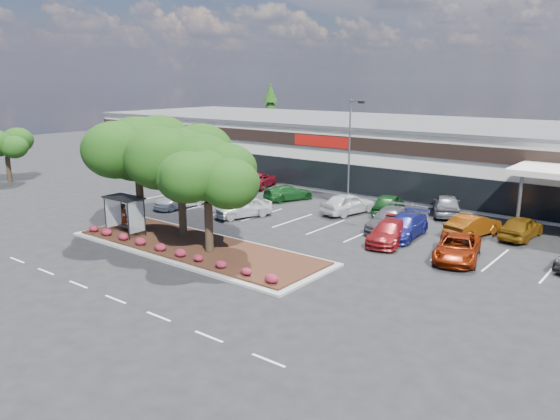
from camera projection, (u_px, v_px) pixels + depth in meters
The scene contains 28 objects.
ground at pixel (168, 273), 30.02m from camera, with size 160.00×160.00×0.00m, color black.
retail_store at pixel (426, 153), 55.22m from camera, with size 80.40×25.20×6.25m.
landscape_island at pixel (196, 247), 34.26m from camera, with size 18.00×6.00×0.26m.
lane_markings at pixel (282, 232), 38.09m from camera, with size 33.12×20.06×0.01m.
shrub_row at pixel (170, 250), 32.56m from camera, with size 17.00×0.80×0.50m, color maroon, non-canonical shape.
bus_shelter at pixel (126, 205), 36.24m from camera, with size 2.75×1.55×2.59m.
island_tree_west at pixel (139, 173), 37.28m from camera, with size 7.20×7.20×7.89m, color black, non-canonical shape.
island_tree_mid at pixel (181, 181), 35.79m from camera, with size 6.60×6.60×7.32m, color black, non-canonical shape.
island_tree_east at pixel (208, 199), 32.34m from camera, with size 5.80×5.80×6.50m, color black, non-canonical shape.
tree_west_far at pixel (7, 156), 55.87m from camera, with size 4.80×4.80×5.61m, color black, non-canonical shape.
conifer_north_west at pixel (270, 116), 82.06m from camera, with size 4.40×4.40×10.00m, color black.
person_waiting at pixel (125, 217), 37.48m from camera, with size 0.68×0.45×1.88m, color #594C47.
light_pole at pixel (350, 163), 43.52m from camera, with size 1.43×0.57×8.92m.
car_0 at pixel (212, 190), 48.48m from camera, with size 1.72×4.92×1.62m, color #1D572E.
car_1 at pixel (180, 199), 45.46m from camera, with size 1.91×4.71×1.37m, color white.
car_3 at pixel (243, 207), 42.21m from camera, with size 1.81×4.51×1.54m, color silver.
car_4 at pixel (390, 219), 38.50m from camera, with size 2.18×5.35×1.55m, color #525158.
car_5 at pixel (404, 226), 36.80m from camera, with size 2.12×5.22×1.51m, color navy.
car_6 at pixel (389, 232), 35.49m from camera, with size 2.01×4.95×1.44m, color maroon.
car_7 at pixel (457, 248), 32.18m from camera, with size 2.39×5.19×1.44m, color maroon.
car_9 at pixel (259, 180), 53.90m from camera, with size 2.45×5.32×1.48m, color maroon.
car_10 at pixel (249, 184), 51.49m from camera, with size 1.69×4.84×1.59m, color #174621.
car_11 at pixel (288, 193), 48.15m from camera, with size 1.86×4.58×1.33m, color #19521E.
car_12 at pixel (388, 204), 43.00m from camera, with size 1.97×4.89×1.67m, color #144218.
car_13 at pixel (348, 204), 43.22m from camera, with size 1.94×4.82×1.64m, color silver.
car_14 at pixel (447, 205), 42.73m from camera, with size 2.01×4.99×1.70m, color slate.
car_15 at pixel (473, 225), 37.08m from camera, with size 1.59×4.56×1.50m, color #6D3208.
car_16 at pixel (521, 227), 36.48m from camera, with size 1.85×4.59×1.56m, color #82510E.
Camera 1 is at (22.35, -18.55, 10.40)m, focal length 35.00 mm.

